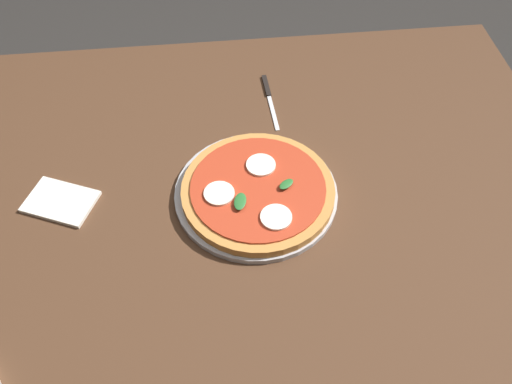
# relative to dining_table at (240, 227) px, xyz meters

# --- Properties ---
(ground_plane) EXTENTS (6.00, 6.00, 0.00)m
(ground_plane) POSITION_rel_dining_table_xyz_m (0.00, 0.00, -0.67)
(ground_plane) COLOR #2D2B28
(dining_table) EXTENTS (1.39, 1.05, 0.76)m
(dining_table) POSITION_rel_dining_table_xyz_m (0.00, 0.00, 0.00)
(dining_table) COLOR #4C301E
(dining_table) RESTS_ON ground_plane
(serving_tray) EXTENTS (0.32, 0.32, 0.01)m
(serving_tray) POSITION_rel_dining_table_xyz_m (-0.03, -0.01, 0.10)
(serving_tray) COLOR #B2B2B7
(serving_tray) RESTS_ON dining_table
(pizza) EXTENTS (0.30, 0.30, 0.03)m
(pizza) POSITION_rel_dining_table_xyz_m (-0.04, -0.00, 0.12)
(pizza) COLOR #C6843F
(pizza) RESTS_ON serving_tray
(napkin) EXTENTS (0.16, 0.13, 0.01)m
(napkin) POSITION_rel_dining_table_xyz_m (0.35, -0.03, 0.10)
(napkin) COLOR white
(napkin) RESTS_ON dining_table
(knife) EXTENTS (0.02, 0.19, 0.01)m
(knife) POSITION_rel_dining_table_xyz_m (-0.10, -0.30, 0.10)
(knife) COLOR black
(knife) RESTS_ON dining_table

